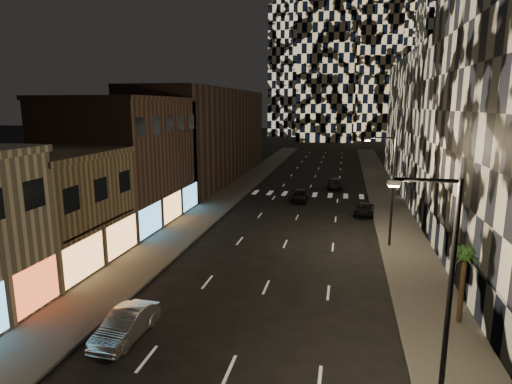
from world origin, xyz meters
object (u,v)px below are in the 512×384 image
at_px(car_dark_rightlane, 364,210).
at_px(car_silver_parked, 126,325).
at_px(car_dark_midlane, 300,195).
at_px(car_dark_oncoming, 335,183).
at_px(palm_tree, 465,260).
at_px(streetlight_near, 444,282).
at_px(streetlight_far, 390,184).

bearing_deg(car_dark_rightlane, car_silver_parked, -110.46).
relative_size(car_silver_parked, car_dark_rightlane, 1.02).
relative_size(car_dark_midlane, car_dark_oncoming, 0.89).
relative_size(car_dark_rightlane, palm_tree, 1.05).
bearing_deg(car_dark_oncoming, streetlight_near, 94.88).
relative_size(streetlight_far, car_silver_parked, 2.00).
xyz_separation_m(streetlight_far, car_dark_rightlane, (-1.43, 10.36, -4.74)).
bearing_deg(car_dark_midlane, streetlight_far, -59.22).
bearing_deg(streetlight_near, streetlight_far, 90.00).
height_order(car_dark_midlane, palm_tree, palm_tree).
height_order(streetlight_far, car_dark_midlane, streetlight_far).
bearing_deg(streetlight_near, car_silver_parked, 170.17).
distance_m(car_silver_parked, car_dark_rightlane, 30.67).
height_order(streetlight_near, car_silver_parked, streetlight_near).
bearing_deg(car_silver_parked, car_dark_oncoming, 80.89).
bearing_deg(palm_tree, car_dark_midlane, 112.32).
bearing_deg(car_silver_parked, car_dark_rightlane, 68.63).
bearing_deg(car_silver_parked, palm_tree, 19.71).
xyz_separation_m(car_silver_parked, car_dark_rightlane, (12.72, 27.90, -0.13)).
height_order(streetlight_near, car_dark_midlane, streetlight_near).
relative_size(car_silver_parked, car_dark_midlane, 1.00).
distance_m(streetlight_near, car_dark_rightlane, 30.76).
xyz_separation_m(car_dark_midlane, palm_tree, (11.55, -28.13, 2.86)).
bearing_deg(car_dark_rightlane, palm_tree, -75.73).
bearing_deg(streetlight_far, car_dark_oncoming, 100.88).
relative_size(streetlight_near, streetlight_far, 1.00).
xyz_separation_m(streetlight_near, streetlight_far, (0.00, 20.00, 0.00)).
relative_size(car_dark_midlane, car_dark_rightlane, 1.01).
bearing_deg(car_dark_oncoming, car_dark_rightlane, 101.71).
bearing_deg(streetlight_near, car_dark_midlane, 103.97).
xyz_separation_m(streetlight_near, car_silver_parked, (-14.15, 2.45, -4.61)).
distance_m(car_dark_midlane, car_dark_oncoming, 10.46).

